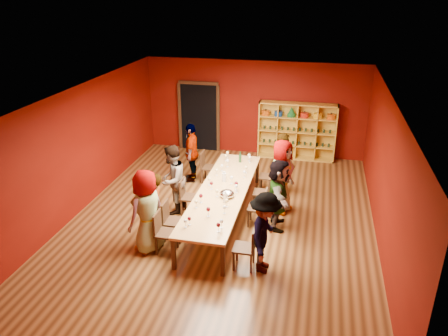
{
  "coord_description": "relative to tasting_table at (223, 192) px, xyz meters",
  "views": [
    {
      "loc": [
        2.03,
        -8.91,
        5.21
      ],
      "look_at": [
        -0.05,
        0.35,
        1.15
      ],
      "focal_mm": 35.0,
      "sensor_mm": 36.0,
      "label": 1
    }
  ],
  "objects": [
    {
      "name": "tasting_table",
      "position": [
        0.0,
        0.0,
        0.0
      ],
      "size": [
        1.1,
        4.5,
        0.75
      ],
      "color": "tan",
      "rests_on": "ground"
    },
    {
      "name": "wine_glass_19",
      "position": [
        0.27,
        -0.8,
        0.19
      ],
      "size": [
        0.08,
        0.08,
        0.19
      ],
      "color": "white",
      "rests_on": "tasting_table"
    },
    {
      "name": "chair_person_right_4",
      "position": [
        0.91,
        1.68,
        -0.2
      ],
      "size": [
        0.42,
        0.42,
        0.89
      ],
      "color": "black",
      "rests_on": "ground"
    },
    {
      "name": "wine_glass_5",
      "position": [
        -0.02,
        -1.29,
        0.21
      ],
      "size": [
        0.09,
        0.09,
        0.22
      ],
      "color": "white",
      "rests_on": "tasting_table"
    },
    {
      "name": "wine_glass_12",
      "position": [
        -0.19,
        1.36,
        0.21
      ],
      "size": [
        0.09,
        0.09,
        0.22
      ],
      "color": "white",
      "rests_on": "tasting_table"
    },
    {
      "name": "wine_glass_1",
      "position": [
        0.36,
        0.8,
        0.19
      ],
      "size": [
        0.07,
        0.07,
        0.19
      ],
      "color": "white",
      "rests_on": "tasting_table"
    },
    {
      "name": "wine_glass_9",
      "position": [
        0.33,
        -0.06,
        0.2
      ],
      "size": [
        0.08,
        0.08,
        0.2
      ],
      "color": "white",
      "rests_on": "tasting_table"
    },
    {
      "name": "shelving_unit",
      "position": [
        1.4,
        4.32,
        0.28
      ],
      "size": [
        2.4,
        0.4,
        1.8
      ],
      "color": "gold",
      "rests_on": "ground"
    },
    {
      "name": "chair_person_left_1",
      "position": [
        -0.91,
        -1.13,
        -0.2
      ],
      "size": [
        0.42,
        0.42,
        0.89
      ],
      "color": "black",
      "rests_on": "ground"
    },
    {
      "name": "person_left_4",
      "position": [
        -1.34,
        1.94,
        0.14
      ],
      "size": [
        0.58,
        1.03,
        1.67
      ],
      "primitive_type": "imported",
      "rotation": [
        0.0,
        0.0,
        -1.43
      ],
      "color": "#5C88BE",
      "rests_on": "ground"
    },
    {
      "name": "person_right_4",
      "position": [
        1.25,
        1.68,
        0.14
      ],
      "size": [
        0.51,
        0.66,
        1.67
      ],
      "primitive_type": "imported",
      "rotation": [
        0.0,
        0.0,
        1.46
      ],
      "color": "#5682B1",
      "rests_on": "ground"
    },
    {
      "name": "person_right_3",
      "position": [
        1.28,
        0.69,
        0.22
      ],
      "size": [
        0.78,
        1.01,
        1.83
      ],
      "primitive_type": "imported",
      "rotation": [
        0.0,
        0.0,
        1.19
      ],
      "color": "#D08B90",
      "rests_on": "ground"
    },
    {
      "name": "wine_glass_2",
      "position": [
        0.13,
        0.37,
        0.2
      ],
      "size": [
        0.08,
        0.08,
        0.21
      ],
      "color": "white",
      "rests_on": "tasting_table"
    },
    {
      "name": "wine_glass_16",
      "position": [
        -0.27,
        1.06,
        0.19
      ],
      "size": [
        0.08,
        0.08,
        0.19
      ],
      "color": "white",
      "rests_on": "tasting_table"
    },
    {
      "name": "wine_glass_20",
      "position": [
        -0.27,
        -0.03,
        0.2
      ],
      "size": [
        0.08,
        0.08,
        0.2
      ],
      "color": "white",
      "rests_on": "tasting_table"
    },
    {
      "name": "carafe_a",
      "position": [
        -0.08,
        0.47,
        0.17
      ],
      "size": [
        0.11,
        0.11,
        0.26
      ],
      "color": "white",
      "rests_on": "tasting_table"
    },
    {
      "name": "wine_glass_0",
      "position": [
        0.28,
        -1.1,
        0.19
      ],
      "size": [
        0.08,
        0.08,
        0.19
      ],
      "color": "white",
      "rests_on": "tasting_table"
    },
    {
      "name": "person_left_1",
      "position": [
        -1.25,
        -1.13,
        0.05
      ],
      "size": [
        0.49,
        0.61,
        1.5
      ],
      "primitive_type": "imported",
      "rotation": [
        0.0,
        0.0,
        -1.4
      ],
      "color": "#5B87BB",
      "rests_on": "ground"
    },
    {
      "name": "spittoon_bowl",
      "position": [
        0.17,
        -0.34,
        0.13
      ],
      "size": [
        0.34,
        0.34,
        0.19
      ],
      "primitive_type": "ellipsoid",
      "color": "silver",
      "rests_on": "tasting_table"
    },
    {
      "name": "chair_person_left_2",
      "position": [
        -0.91,
        0.06,
        -0.2
      ],
      "size": [
        0.42,
        0.42,
        0.89
      ],
      "color": "black",
      "rests_on": "ground"
    },
    {
      "name": "wine_glass_10",
      "position": [
        -0.37,
        0.17,
        0.2
      ],
      "size": [
        0.08,
        0.08,
        0.2
      ],
      "color": "white",
      "rests_on": "tasting_table"
    },
    {
      "name": "wine_glass_11",
      "position": [
        -0.34,
        -1.81,
        0.19
      ],
      "size": [
        0.07,
        0.07,
        0.19
      ],
      "color": "white",
      "rests_on": "tasting_table"
    },
    {
      "name": "wine_glass_14",
      "position": [
        -0.3,
        -1.7,
        0.19
      ],
      "size": [
        0.07,
        0.07,
        0.19
      ],
      "color": "white",
      "rests_on": "tasting_table"
    },
    {
      "name": "wine_glass_4",
      "position": [
        -0.36,
        -0.98,
        0.19
      ],
      "size": [
        0.08,
        0.08,
        0.19
      ],
      "color": "white",
      "rests_on": "tasting_table"
    },
    {
      "name": "room_shell",
      "position": [
        0.0,
        0.0,
        0.8
      ],
      "size": [
        7.1,
        9.1,
        3.04
      ],
      "color": "#523015",
      "rests_on": "ground"
    },
    {
      "name": "person_right_0",
      "position": [
        1.22,
        -1.79,
        0.13
      ],
      "size": [
        0.5,
        1.09,
        1.65
      ],
      "primitive_type": "imported",
      "rotation": [
        0.0,
        0.0,
        1.52
      ],
      "color": "#161B3D",
      "rests_on": "ground"
    },
    {
      "name": "chair_person_right_0",
      "position": [
        0.91,
        -1.79,
        -0.2
      ],
      "size": [
        0.42,
        0.42,
        0.89
      ],
      "color": "black",
      "rests_on": "ground"
    },
    {
      "name": "wine_glass_23",
      "position": [
        -0.34,
        0.77,
        0.18
      ],
      "size": [
        0.07,
        0.07,
        0.18
      ],
      "color": "white",
      "rests_on": "tasting_table"
    },
    {
      "name": "chair_person_right_2",
      "position": [
        0.91,
        -0.11,
        -0.2
      ],
      "size": [
        0.42,
        0.42,
        0.89
      ],
      "color": "black",
      "rests_on": "ground"
    },
    {
      "name": "chair_person_right_3",
      "position": [
        0.91,
        0.69,
        -0.2
      ],
      "size": [
        0.42,
        0.42,
        0.89
      ],
      "color": "black",
      "rests_on": "ground"
    },
    {
      "name": "chair_person_left_0",
      "position": [
        -0.91,
        -1.61,
        -0.2
      ],
      "size": [
        0.42,
        0.42,
        0.89
      ],
      "color": "black",
      "rests_on": "ground"
    },
    {
      "name": "wine_glass_18",
      "position": [
        -0.05,
        -0.38,
        0.19
      ],
      "size": [
        0.08,
        0.08,
        0.19
      ],
      "color": "white",
      "rests_on": "tasting_table"
    },
    {
      "name": "wine_glass_8",
      "position": [
        0.33,
        1.8,
        0.19
      ],
      "size": [
        0.08,
        0.08,
        0.19
      ],
      "color": "white",
      "rests_on": "tasting_table"
    },
    {
      "name": "wine_glass_13",
      "position": [
        -0.33,
        1.78,
        0.18
      ],
      "size": [
        0.07,
        0.07,
        0.18
      ],
      "color": "white",
      "rests_on": "tasting_table"
    },
    {
      "name": "wine_glass_21",
      "position": [
        0.3,
        0.05,
        0.21
      ],
      "size": [
        0.09,
        0.09,
        0.22
      ],
      "color": "white",
      "rests_on": "tasting_table"
    },
    {
      "name": "doorway",
      "position": [
        -1.8,
        4.43,
        0.42
      ],
      "size": [
        1.4,
        0.17,
        2.3
      ],
      "color": "black",
      "rests_on": "ground"
    },
    {
      "name": "chair_person_left_4",
      "position": [
        -0.91,
        1.94,
        -0.2
      ],
      "size": [
        0.42,
        0.42,
        0.89
      ],
      "color": "black",
      "rests_on": "ground"
    },
    {
      "name": "carafe_b",
      "position": [
        0.18,
        -0.58,
        0.16
      ],
      "size": [
        0.12,
        0.12,
        0.25
      ],
      "color": "white",
      "rests_on": "tasting_table"
    },
    {
      "name": "wine_glass_3",
      "position": [
        0.29,
        1.9,
        0.2
      ],
      "size": [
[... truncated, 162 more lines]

